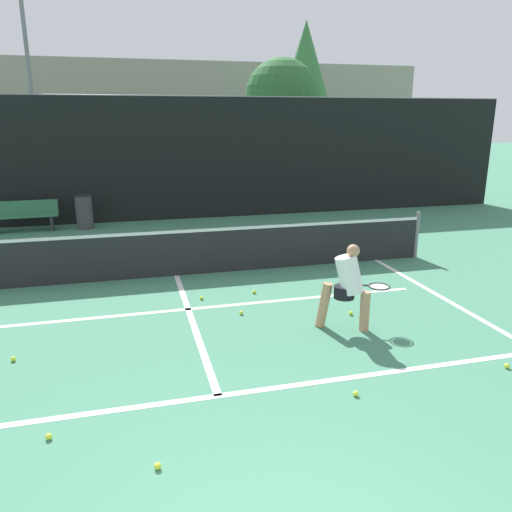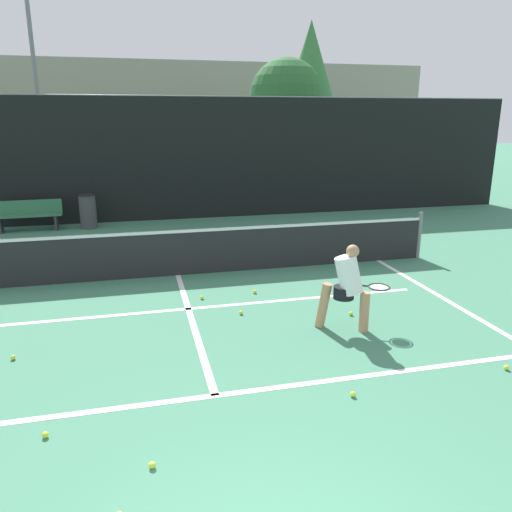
# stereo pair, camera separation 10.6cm
# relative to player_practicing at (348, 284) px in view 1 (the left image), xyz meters

# --- Properties ---
(court_baseline_near) EXTENTS (11.00, 0.10, 0.01)m
(court_baseline_near) POSITION_rel_player_practicing_xyz_m (-2.25, -1.41, -0.71)
(court_baseline_near) COLOR white
(court_baseline_near) RESTS_ON ground
(court_service_line) EXTENTS (8.25, 0.10, 0.01)m
(court_service_line) POSITION_rel_player_practicing_xyz_m (-2.25, 1.40, -0.71)
(court_service_line) COLOR white
(court_service_line) RESTS_ON ground
(court_center_mark) EXTENTS (0.10, 4.73, 0.01)m
(court_center_mark) POSITION_rel_player_practicing_xyz_m (-2.25, 0.96, -0.71)
(court_center_mark) COLOR white
(court_center_mark) RESTS_ON ground
(court_sideline_right) EXTENTS (0.10, 5.73, 0.01)m
(court_sideline_right) POSITION_rel_player_practicing_xyz_m (2.26, 0.96, -0.71)
(court_sideline_right) COLOR white
(court_sideline_right) RESTS_ON ground
(net) EXTENTS (11.09, 0.09, 1.07)m
(net) POSITION_rel_player_practicing_xyz_m (-2.25, 3.32, -0.20)
(net) COLOR slate
(net) RESTS_ON ground
(fence_back) EXTENTS (24.00, 0.06, 3.75)m
(fence_back) POSITION_rel_player_practicing_xyz_m (-2.25, 9.19, 1.15)
(fence_back) COLOR black
(fence_back) RESTS_ON ground
(player_practicing) EXTENTS (1.20, 0.53, 1.35)m
(player_practicing) POSITION_rel_player_practicing_xyz_m (0.00, 0.00, 0.00)
(player_practicing) COLOR tan
(player_practicing) RESTS_ON ground
(tennis_ball_scattered_0) EXTENTS (0.07, 0.07, 0.07)m
(tennis_ball_scattered_0) POSITION_rel_player_practicing_xyz_m (-0.97, 1.88, -0.68)
(tennis_ball_scattered_0) COLOR #D1E033
(tennis_ball_scattered_0) RESTS_ON ground
(tennis_ball_scattered_1) EXTENTS (0.07, 0.07, 0.07)m
(tennis_ball_scattered_1) POSITION_rel_player_practicing_xyz_m (-4.75, 0.13, -0.68)
(tennis_ball_scattered_1) COLOR #D1E033
(tennis_ball_scattered_1) RESTS_ON ground
(tennis_ball_scattered_2) EXTENTS (0.07, 0.07, 0.07)m
(tennis_ball_scattered_2) POSITION_rel_player_practicing_xyz_m (-0.70, -1.82, -0.68)
(tennis_ball_scattered_2) COLOR #D1E033
(tennis_ball_scattered_2) RESTS_ON ground
(tennis_ball_scattered_4) EXTENTS (0.07, 0.07, 0.07)m
(tennis_ball_scattered_4) POSITION_rel_player_practicing_xyz_m (-1.44, 0.95, -0.68)
(tennis_ball_scattered_4) COLOR #D1E033
(tennis_ball_scattered_4) RESTS_ON ground
(tennis_ball_scattered_5) EXTENTS (0.07, 0.07, 0.07)m
(tennis_ball_scattered_5) POSITION_rel_player_practicing_xyz_m (-3.02, -2.50, -0.68)
(tennis_ball_scattered_5) COLOR #D1E033
(tennis_ball_scattered_5) RESTS_ON ground
(tennis_ball_scattered_6) EXTENTS (0.07, 0.07, 0.07)m
(tennis_ball_scattered_6) POSITION_rel_player_practicing_xyz_m (0.31, 0.47, -0.68)
(tennis_ball_scattered_6) COLOR #D1E033
(tennis_ball_scattered_6) RESTS_ON ground
(tennis_ball_scattered_7) EXTENTS (0.07, 0.07, 0.07)m
(tennis_ball_scattered_7) POSITION_rel_player_practicing_xyz_m (-4.06, -1.78, -0.68)
(tennis_ball_scattered_7) COLOR #D1E033
(tennis_ball_scattered_7) RESTS_ON ground
(tennis_ball_scattered_9) EXTENTS (0.07, 0.07, 0.07)m
(tennis_ball_scattered_9) POSITION_rel_player_practicing_xyz_m (1.50, -1.70, -0.68)
(tennis_ball_scattered_9) COLOR #D1E033
(tennis_ball_scattered_9) RESTS_ON ground
(tennis_ball_scattered_10) EXTENTS (0.07, 0.07, 0.07)m
(tennis_ball_scattered_10) POSITION_rel_player_practicing_xyz_m (-1.96, 1.81, -0.68)
(tennis_ball_scattered_10) COLOR #D1E033
(tennis_ball_scattered_10) RESTS_ON ground
(courtside_bench) EXTENTS (1.83, 0.45, 0.86)m
(courtside_bench) POSITION_rel_player_practicing_xyz_m (-5.97, 8.50, -0.24)
(courtside_bench) COLOR #33724C
(courtside_bench) RESTS_ON ground
(trash_bin) EXTENTS (0.49, 0.49, 0.99)m
(trash_bin) POSITION_rel_player_practicing_xyz_m (-4.35, 8.45, -0.22)
(trash_bin) COLOR #3F3F42
(trash_bin) RESTS_ON ground
(parked_car) EXTENTS (1.67, 3.93, 1.38)m
(parked_car) POSITION_rel_player_practicing_xyz_m (-5.76, 12.51, -0.13)
(parked_car) COLOR black
(parked_car) RESTS_ON ground
(floodlight_mast) EXTENTS (1.10, 0.24, 9.60)m
(floodlight_mast) POSITION_rel_player_practicing_xyz_m (-6.39, 15.05, 5.28)
(floodlight_mast) COLOR slate
(floodlight_mast) RESTS_ON ground
(tree_west) EXTENTS (2.80, 2.80, 7.48)m
(tree_west) POSITION_rel_player_practicing_xyz_m (5.52, 17.33, 4.55)
(tree_west) COLOR brown
(tree_west) RESTS_ON ground
(tree_mid) EXTENTS (3.19, 3.19, 5.62)m
(tree_mid) POSITION_rel_player_practicing_xyz_m (3.76, 15.42, 3.29)
(tree_mid) COLOR brown
(tree_mid) RESTS_ON ground
(building_far) EXTENTS (36.00, 2.40, 6.31)m
(building_far) POSITION_rel_player_practicing_xyz_m (-2.25, 25.79, 2.44)
(building_far) COLOR gray
(building_far) RESTS_ON ground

